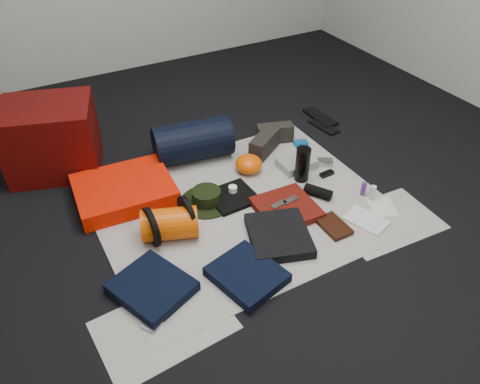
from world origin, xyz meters
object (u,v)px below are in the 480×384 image
stuff_sack (170,224)px  compact_camera (325,162)px  paperback_book (334,226)px  navy_duffel (193,141)px  water_bottle (303,164)px  sleeping_pad (124,190)px  red_cabinet (51,138)px

stuff_sack → compact_camera: (1.14, 0.14, -0.07)m
paperback_book → stuff_sack: bearing=155.2°
navy_duffel → compact_camera: (0.72, -0.49, -0.11)m
water_bottle → sleeping_pad: bearing=160.6°
sleeping_pad → paperback_book: sleeping_pad is taller
sleeping_pad → compact_camera: 1.28m
navy_duffel → water_bottle: size_ratio=2.24×
sleeping_pad → stuff_sack: stuff_sack is taller
compact_camera → water_bottle: bearing=-133.1°
stuff_sack → navy_duffel: size_ratio=0.59×
stuff_sack → water_bottle: water_bottle is taller
sleeping_pad → water_bottle: 1.09m
stuff_sack → compact_camera: 1.15m
sleeping_pad → paperback_book: bearing=-41.8°
stuff_sack → sleeping_pad: bearing=104.0°
water_bottle → compact_camera: (0.22, 0.06, -0.09)m
sleeping_pad → paperback_book: 1.23m
red_cabinet → paperback_book: red_cabinet is taller
stuff_sack → navy_duffel: bearing=56.2°
sleeping_pad → water_bottle: bearing=-19.4°
water_bottle → paperback_book: (-0.11, -0.46, -0.10)m
sleeping_pad → navy_duffel: (0.53, 0.18, 0.08)m
compact_camera → paperback_book: size_ratio=0.51×
stuff_sack → water_bottle: size_ratio=1.32×
water_bottle → paperback_book: bearing=-102.8°
red_cabinet → sleeping_pad: size_ratio=0.97×
compact_camera → sleeping_pad: bearing=-160.7°
paperback_book → red_cabinet: bearing=131.8°
red_cabinet → stuff_sack: (0.39, -0.96, -0.13)m
navy_duffel → compact_camera: size_ratio=5.08×
water_bottle → navy_duffel: bearing=132.2°
water_bottle → paperback_book: water_bottle is taller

